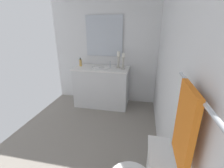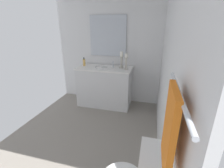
# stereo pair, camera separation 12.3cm
# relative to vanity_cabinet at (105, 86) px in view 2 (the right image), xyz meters

# --- Properties ---
(floor) EXTENTS (2.98, 2.34, 0.02)m
(floor) POSITION_rel_vanity_cabinet_xyz_m (1.16, -0.00, -0.44)
(floor) COLOR gray
(floor) RESTS_ON ground
(wall_back) EXTENTS (2.98, 0.04, 2.45)m
(wall_back) POSITION_rel_vanity_cabinet_xyz_m (1.16, 1.17, 0.80)
(wall_back) COLOR white
(wall_back) RESTS_ON ground
(wall_left) EXTENTS (0.04, 2.34, 2.45)m
(wall_left) POSITION_rel_vanity_cabinet_xyz_m (-0.33, -0.00, 0.80)
(wall_left) COLOR white
(wall_left) RESTS_ON ground
(vanity_cabinet) EXTENTS (0.58, 1.17, 0.86)m
(vanity_cabinet) POSITION_rel_vanity_cabinet_xyz_m (0.00, 0.00, 0.00)
(vanity_cabinet) COLOR silver
(vanity_cabinet) RESTS_ON ground
(sink_basin) EXTENTS (0.40, 0.40, 0.24)m
(sink_basin) POSITION_rel_vanity_cabinet_xyz_m (0.00, 0.00, 0.39)
(sink_basin) COLOR white
(sink_basin) RESTS_ON vanity_cabinet
(mirror) EXTENTS (0.02, 0.80, 0.84)m
(mirror) POSITION_rel_vanity_cabinet_xyz_m (-0.28, 0.00, 1.05)
(mirror) COLOR silver
(candle_holder_tall) EXTENTS (0.09, 0.09, 0.31)m
(candle_holder_tall) POSITION_rel_vanity_cabinet_xyz_m (0.04, 0.46, 0.59)
(candle_holder_tall) COLOR #B7B2A5
(candle_holder_tall) RESTS_ON vanity_cabinet
(candle_holder_short) EXTENTS (0.09, 0.09, 0.34)m
(candle_holder_short) POSITION_rel_vanity_cabinet_xyz_m (-0.04, 0.35, 0.61)
(candle_holder_short) COLOR #B7B2A5
(candle_holder_short) RESTS_ON vanity_cabinet
(soap_bottle) EXTENTS (0.06, 0.06, 0.18)m
(soap_bottle) POSITION_rel_vanity_cabinet_xyz_m (-0.04, -0.48, 0.50)
(soap_bottle) COLOR #E5B259
(soap_bottle) RESTS_ON vanity_cabinet
(towel_bar) EXTENTS (0.66, 0.02, 0.02)m
(towel_bar) POSITION_rel_vanity_cabinet_xyz_m (2.34, 1.11, 0.93)
(towel_bar) COLOR silver
(towel_near_vanity) EXTENTS (0.28, 0.03, 0.45)m
(towel_near_vanity) POSITION_rel_vanity_cabinet_xyz_m (2.34, 1.09, 0.73)
(towel_near_vanity) COLOR orange
(towel_near_vanity) RESTS_ON towel_bar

